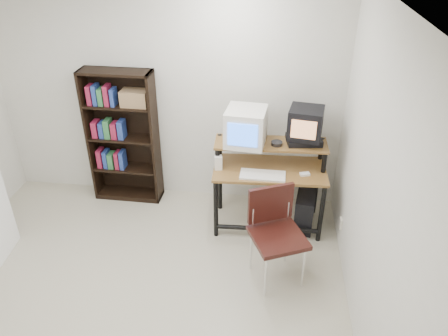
# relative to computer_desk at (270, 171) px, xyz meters

# --- Properties ---
(floor) EXTENTS (4.00, 4.00, 0.01)m
(floor) POSITION_rel_computer_desk_xyz_m (-1.22, -1.48, -0.69)
(floor) COLOR #BBB49B
(floor) RESTS_ON ground
(ceiling) EXTENTS (4.00, 4.00, 0.01)m
(ceiling) POSITION_rel_computer_desk_xyz_m (-1.22, -1.48, 1.91)
(ceiling) COLOR white
(ceiling) RESTS_ON back_wall
(back_wall) EXTENTS (4.00, 0.01, 2.60)m
(back_wall) POSITION_rel_computer_desk_xyz_m (-1.22, 0.52, 0.61)
(back_wall) COLOR beige
(back_wall) RESTS_ON floor
(right_wall) EXTENTS (0.01, 4.00, 2.60)m
(right_wall) POSITION_rel_computer_desk_xyz_m (0.78, -1.48, 0.61)
(right_wall) COLOR beige
(right_wall) RESTS_ON floor
(computer_desk) EXTENTS (1.22, 0.64, 0.98)m
(computer_desk) POSITION_rel_computer_desk_xyz_m (0.00, 0.00, 0.00)
(computer_desk) COLOR brown
(computer_desk) RESTS_ON floor
(crt_monitor) EXTENTS (0.44, 0.45, 0.39)m
(crt_monitor) POSITION_rel_computer_desk_xyz_m (-0.27, 0.08, 0.48)
(crt_monitor) COLOR silver
(crt_monitor) RESTS_ON computer_desk
(vcr) EXTENTS (0.39, 0.31, 0.08)m
(vcr) POSITION_rel_computer_desk_xyz_m (0.34, 0.14, 0.32)
(vcr) COLOR black
(vcr) RESTS_ON computer_desk
(crt_tv) EXTENTS (0.39, 0.39, 0.32)m
(crt_tv) POSITION_rel_computer_desk_xyz_m (0.34, 0.14, 0.52)
(crt_tv) COLOR black
(crt_tv) RESTS_ON vcr
(cd_spindle) EXTENTS (0.14, 0.14, 0.05)m
(cd_spindle) POSITION_rel_computer_desk_xyz_m (0.06, 0.05, 0.31)
(cd_spindle) COLOR #26262B
(cd_spindle) RESTS_ON computer_desk
(keyboard) EXTENTS (0.47, 0.22, 0.03)m
(keyboard) POSITION_rel_computer_desk_xyz_m (-0.07, -0.19, 0.05)
(keyboard) COLOR silver
(keyboard) RESTS_ON computer_desk
(mousepad) EXTENTS (0.25, 0.22, 0.01)m
(mousepad) POSITION_rel_computer_desk_xyz_m (0.35, -0.12, 0.04)
(mousepad) COLOR black
(mousepad) RESTS_ON computer_desk
(mouse) EXTENTS (0.11, 0.09, 0.03)m
(mouse) POSITION_rel_computer_desk_xyz_m (0.37, -0.12, 0.05)
(mouse) COLOR white
(mouse) RESTS_ON mousepad
(desk_speaker) EXTENTS (0.09, 0.09, 0.17)m
(desk_speaker) POSITION_rel_computer_desk_xyz_m (-0.55, -0.10, 0.12)
(desk_speaker) COLOR silver
(desk_speaker) RESTS_ON computer_desk
(pc_tower) EXTENTS (0.26, 0.47, 0.42)m
(pc_tower) POSITION_rel_computer_desk_xyz_m (0.42, 0.00, -0.48)
(pc_tower) COLOR black
(pc_tower) RESTS_ON floor
(school_chair) EXTENTS (0.62, 0.62, 0.94)m
(school_chair) POSITION_rel_computer_desk_xyz_m (0.08, -0.81, -0.11)
(school_chair) COLOR black
(school_chair) RESTS_ON floor
(bookshelf) EXTENTS (0.82, 0.29, 1.63)m
(bookshelf) POSITION_rel_computer_desk_xyz_m (-1.73, 0.38, 0.15)
(bookshelf) COLOR black
(bookshelf) RESTS_ON floor
(wall_outlet) EXTENTS (0.02, 0.08, 0.12)m
(wall_outlet) POSITION_rel_computer_desk_xyz_m (0.77, -0.33, -0.39)
(wall_outlet) COLOR beige
(wall_outlet) RESTS_ON right_wall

